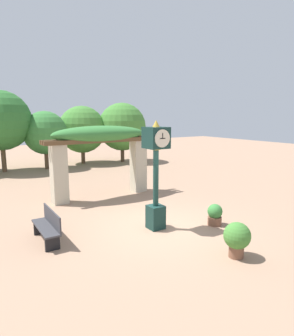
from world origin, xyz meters
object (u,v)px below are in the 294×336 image
Objects in this scene: potted_plant_near_left at (215,214)px; park_bench at (48,226)px; potted_plant_near_right at (237,238)px; pedestal_clock at (156,168)px.

potted_plant_near_left is 0.43× the size of park_bench.
potted_plant_near_left is 2.23m from potted_plant_near_right.
potted_plant_near_left is 0.77× the size of potted_plant_near_right.
potted_plant_near_right reaches higher than park_bench.
potted_plant_near_left is 5.11m from park_bench.
park_bench is (-3.70, 3.50, -0.07)m from potted_plant_near_right.
pedestal_clock is at bearing 102.91° from potted_plant_near_right.
pedestal_clock is 2.49m from potted_plant_near_left.
potted_plant_near_right is (0.61, -2.68, -1.40)m from pedestal_clock.
pedestal_clock is at bearing 75.21° from park_bench.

